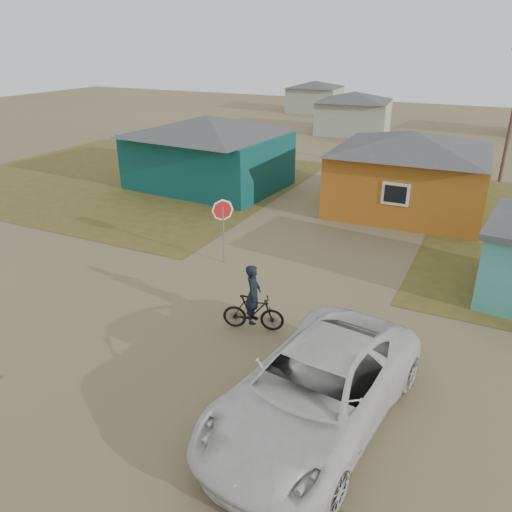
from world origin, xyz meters
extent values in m
plane|color=olive|center=(0.00, 0.00, 0.00)|extent=(120.00, 120.00, 0.00)
cube|color=brown|center=(-14.00, 13.00, 0.01)|extent=(20.00, 18.00, 0.00)
cube|color=#0B3C39|center=(-8.50, 13.50, 1.50)|extent=(8.40, 6.54, 3.00)
pyramid|color=#393A3C|center=(-8.50, 13.50, 3.50)|extent=(8.93, 7.08, 1.00)
cube|color=#A45D19|center=(2.50, 14.00, 1.50)|extent=(7.21, 6.24, 3.00)
pyramid|color=#393A3C|center=(2.50, 14.00, 3.45)|extent=(7.72, 6.76, 0.90)
cube|color=silver|center=(2.50, 10.97, 1.65)|extent=(1.20, 0.06, 1.00)
cube|color=black|center=(2.50, 10.94, 1.65)|extent=(0.95, 0.04, 0.75)
cube|color=#97A089|center=(-6.00, 34.00, 1.40)|extent=(6.49, 5.60, 2.80)
pyramid|color=#393A3C|center=(-6.00, 34.00, 3.20)|extent=(7.04, 6.15, 0.80)
cube|color=#97A089|center=(-14.00, 46.00, 1.35)|extent=(5.75, 5.28, 2.70)
pyramid|color=#393A3C|center=(-14.00, 46.00, 3.05)|extent=(6.28, 5.81, 0.70)
cylinder|color=gray|center=(-2.46, 4.58, 1.13)|extent=(0.07, 0.07, 2.26)
imported|color=black|center=(0.66, 0.83, 0.55)|extent=(1.89, 0.99, 1.09)
imported|color=black|center=(0.66, 0.83, 1.16)|extent=(0.59, 0.75, 1.79)
imported|color=silver|center=(3.60, -2.06, 0.89)|extent=(3.75, 6.73, 1.78)
camera|label=1|loc=(6.31, -10.44, 7.88)|focal=35.00mm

